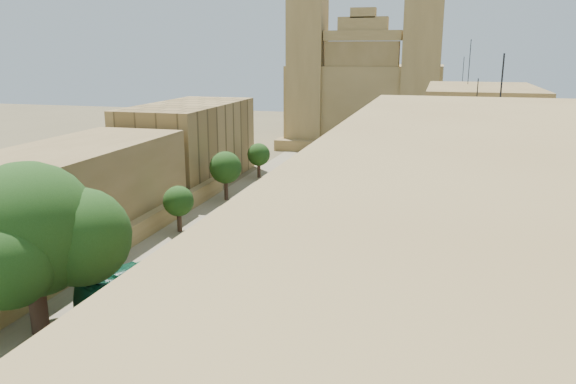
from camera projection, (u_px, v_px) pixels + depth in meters
The scene contains 31 objects.
road_surface at pixel (299, 221), 55.80m from camera, with size 14.00×140.00×0.01m, color black.
sidewalk_east at pixel (395, 229), 53.39m from camera, with size 5.00×140.00×0.01m, color #7F7153.
sidewalk_west at pixel (210, 214), 58.21m from camera, with size 5.00×140.00×0.01m, color #7F7153.
kerb_east at pixel (369, 226), 54.01m from camera, with size 0.25×140.00×0.12m, color #7F7153.
kerb_west at pixel (232, 216), 57.56m from camera, with size 0.25×140.00×0.12m, color #7F7153.
townhouse_a at pixel (514, 352), 19.30m from camera, with size 9.00×14.00×16.40m.
townhouse_b at pixel (485, 243), 32.59m from camera, with size 9.00×14.00×14.90m.
townhouse_c at pixel (475, 173), 45.39m from camera, with size 9.00×14.00×17.40m.
townhouse_d at pixel (467, 153), 58.67m from camera, with size 9.00×14.00×15.90m.
west_wall at pixel (133, 233), 49.39m from camera, with size 1.00×40.00×1.80m, color olive.
west_building_low at pixel (61, 198), 48.11m from camera, with size 10.00×28.00×8.40m, color brown.
west_building_mid at pixel (190, 143), 72.25m from camera, with size 10.00×22.00×10.00m, color olive.
church at pixel (366, 92), 98.98m from camera, with size 28.00×22.50×36.30m.
ficus_tree at pixel (31, 235), 32.35m from camera, with size 10.45×9.62×10.45m.
street_tree_a at pixel (105, 243), 40.78m from camera, with size 2.82×2.82×4.34m.
street_tree_b at pixel (178, 201), 52.01m from camera, with size 2.86×2.86×4.39m.
street_tree_c at pixel (226, 168), 63.04m from camera, with size 3.62×3.62×5.57m.
street_tree_d at pixel (259, 155), 74.43m from camera, with size 3.02×3.02×4.64m.
red_truck at pixel (179, 324), 31.27m from camera, with size 4.28×7.06×3.90m.
olive_pickup at pixel (347, 251), 44.54m from camera, with size 3.06×5.42×2.12m.
bus_green_north at pixel (139, 282), 38.19m from camera, with size 2.03×8.69×2.42m, color #115335.
bus_red_east at pixel (322, 283), 37.45m from camera, with size 2.39×10.23×2.85m, color #940806.
bus_cream_east at pixel (347, 213), 53.36m from camera, with size 2.53×10.82×3.01m, color tan.
car_blue_a at pixel (199, 254), 44.97m from camera, with size 1.48×3.69×1.26m, color #38619B.
car_white_a at pixel (282, 202), 60.73m from camera, with size 1.16×3.33×1.10m, color white.
car_cream at pixel (309, 233), 50.10m from camera, with size 2.19×4.76×1.32m, color #C2B79C.
car_dkblue at pixel (290, 192), 64.68m from camera, with size 1.97×4.85×1.41m, color #0E1941.
car_white_b at pixel (350, 196), 62.93m from camera, with size 1.67×4.14×1.41m, color beige.
car_blue_b at pixel (323, 162), 81.93m from camera, with size 1.50×4.29×1.41m, color teal.
pedestrian_a at pixel (340, 342), 30.83m from camera, with size 0.68×0.45×1.88m, color #262628.
pedestrian_c at pixel (374, 284), 38.99m from camera, with size 0.87×0.36×1.49m, color #2F3037.
Camera 1 is at (12.96, -21.81, 16.47)m, focal length 35.00 mm.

